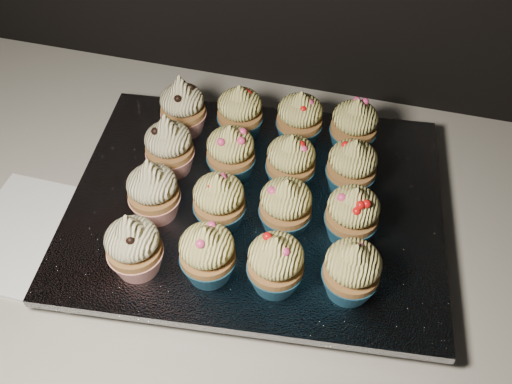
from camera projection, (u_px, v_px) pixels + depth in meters
cabinet at (200, 366)px, 1.10m from camera, size 2.40×0.60×0.86m
worktop at (175, 222)px, 0.77m from camera, size 2.44×0.64×0.04m
napkin at (38, 237)px, 0.72m from camera, size 0.18×0.18×0.00m
baking_tray at (256, 212)px, 0.74m from camera, size 0.46×0.37×0.02m
foil_lining at (256, 203)px, 0.73m from camera, size 0.50×0.41×0.01m
cupcake_0 at (134, 246)px, 0.62m from camera, size 0.06×0.06×0.10m
cupcake_1 at (208, 253)px, 0.62m from camera, size 0.06×0.06×0.08m
cupcake_2 at (276, 264)px, 0.61m from camera, size 0.06×0.06×0.08m
cupcake_3 at (352, 270)px, 0.61m from camera, size 0.06×0.06×0.08m
cupcake_4 at (153, 191)px, 0.68m from camera, size 0.06×0.06×0.10m
cupcake_5 at (219, 201)px, 0.67m from camera, size 0.06×0.06×0.08m
cupcake_6 at (286, 206)px, 0.66m from camera, size 0.06×0.06×0.08m
cupcake_7 at (352, 215)px, 0.66m from camera, size 0.06×0.06×0.08m
cupcake_8 at (169, 146)px, 0.73m from camera, size 0.06×0.06×0.10m
cupcake_9 at (231, 153)px, 0.72m from camera, size 0.06×0.06×0.08m
cupcake_10 at (291, 162)px, 0.71m from camera, size 0.06×0.06×0.08m
cupcake_11 at (352, 167)px, 0.71m from camera, size 0.06×0.06×0.08m
cupcake_12 at (183, 107)px, 0.78m from camera, size 0.06×0.06×0.10m
cupcake_13 at (240, 113)px, 0.77m from camera, size 0.06×0.06×0.08m
cupcake_14 at (300, 119)px, 0.77m from camera, size 0.06×0.06×0.08m
cupcake_15 at (354, 126)px, 0.76m from camera, size 0.06×0.06×0.08m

